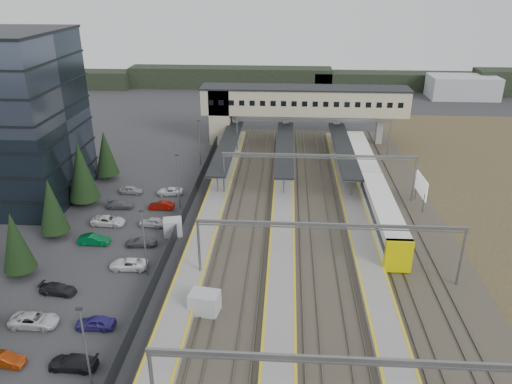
# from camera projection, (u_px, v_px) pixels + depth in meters

# --- Properties ---
(ground) EXTENTS (220.00, 220.00, 0.00)m
(ground) POSITION_uv_depth(u_px,v_px,m) (227.00, 242.00, 62.94)
(ground) COLOR #2B2B2D
(ground) RESTS_ON ground
(conifer_row) EXTENTS (4.42, 49.82, 9.50)m
(conifer_row) POSITION_uv_depth(u_px,v_px,m) (37.00, 217.00, 58.76)
(conifer_row) COLOR black
(conifer_row) RESTS_ON ground
(car_park) EXTENTS (10.50, 44.54, 1.29)m
(car_park) POSITION_uv_depth(u_px,v_px,m) (102.00, 263.00, 57.22)
(car_park) COLOR silver
(car_park) RESTS_ON ground
(lampposts) EXTENTS (0.50, 53.25, 8.07)m
(lampposts) POSITION_uv_depth(u_px,v_px,m) (164.00, 205.00, 62.83)
(lampposts) COLOR slate
(lampposts) RESTS_ON ground
(fence) EXTENTS (0.08, 90.00, 2.00)m
(fence) POSITION_uv_depth(u_px,v_px,m) (183.00, 216.00, 67.50)
(fence) COLOR #26282B
(fence) RESTS_ON ground
(relay_cabin_near) EXTENTS (3.16, 2.54, 2.38)m
(relay_cabin_near) POSITION_uv_depth(u_px,v_px,m) (205.00, 303.00, 49.28)
(relay_cabin_near) COLOR #A9ABAF
(relay_cabin_near) RESTS_ON ground
(relay_cabin_far) EXTENTS (2.75, 2.46, 2.15)m
(relay_cabin_far) POSITION_uv_depth(u_px,v_px,m) (173.00, 227.00, 64.49)
(relay_cabin_far) COLOR #A9ABAF
(relay_cabin_far) RESTS_ON ground
(rail_corridor) EXTENTS (34.00, 90.00, 0.92)m
(rail_corridor) POSITION_uv_depth(u_px,v_px,m) (300.00, 224.00, 66.86)
(rail_corridor) COLOR #343127
(rail_corridor) RESTS_ON ground
(canopies) EXTENTS (23.10, 30.00, 3.28)m
(canopies) POSITION_uv_depth(u_px,v_px,m) (285.00, 147.00, 85.69)
(canopies) COLOR black
(canopies) RESTS_ON ground
(footbridge) EXTENTS (40.40, 6.40, 11.20)m
(footbridge) POSITION_uv_depth(u_px,v_px,m) (290.00, 103.00, 97.79)
(footbridge) COLOR #C2B794
(footbridge) RESTS_ON ground
(gantries) EXTENTS (28.40, 62.28, 7.17)m
(gantries) POSITION_uv_depth(u_px,v_px,m) (323.00, 192.00, 62.61)
(gantries) COLOR slate
(gantries) RESTS_ON ground
(train) EXTENTS (3.06, 42.62, 3.86)m
(train) POSITION_uv_depth(u_px,v_px,m) (371.00, 185.00, 74.56)
(train) COLOR white
(train) RESTS_ON ground
(billboard) EXTENTS (0.33, 5.58, 4.66)m
(billboard) POSITION_uv_depth(u_px,v_px,m) (421.00, 187.00, 71.59)
(billboard) COLOR slate
(billboard) RESTS_ON ground
(treeline_far) EXTENTS (170.00, 19.00, 7.00)m
(treeline_far) POSITION_uv_depth(u_px,v_px,m) (345.00, 81.00, 144.87)
(treeline_far) COLOR black
(treeline_far) RESTS_ON ground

